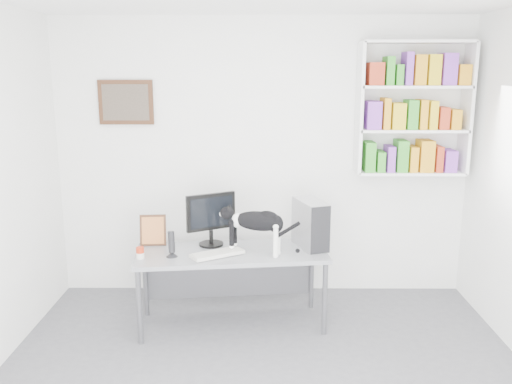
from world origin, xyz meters
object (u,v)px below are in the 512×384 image
desk (232,288)px  cat (256,232)px  pc_tower (310,224)px  soup_can (140,253)px  speaker (172,244)px  keyboard (217,254)px  leaning_print (153,230)px  bookshelf (413,109)px  monitor (211,219)px

desk → cat: size_ratio=2.58×
pc_tower → soup_can: pc_tower is taller
speaker → keyboard: bearing=-13.8°
desk → pc_tower: 0.89m
speaker → desk: bearing=-2.5°
pc_tower → speaker: size_ratio=1.84×
desk → leaning_print: size_ratio=5.72×
bookshelf → soup_can: bookshelf is taller
bookshelf → desk: size_ratio=0.76×
pc_tower → desk: bearing=172.4°
keyboard → cat: size_ratio=0.71×
leaning_print → soup_can: bearing=-101.1°
desk → soup_can: 0.86m
monitor → cat: monitor is taller
bookshelf → speaker: bearing=-159.9°
keyboard → cat: 0.38m
leaning_print → soup_can: (-0.04, -0.36, -0.09)m
leaning_print → soup_can: size_ratio=2.92×
pc_tower → bookshelf: bearing=9.0°
desk → pc_tower: (0.69, 0.14, 0.55)m
monitor → pc_tower: size_ratio=1.15×
monitor → keyboard: (0.07, -0.28, -0.22)m
speaker → monitor: bearing=27.0°
cat → monitor: bearing=168.2°
soup_can → keyboard: bearing=6.8°
desk → cat: cat is taller
monitor → leaning_print: bearing=151.7°
pc_tower → leaning_print: bearing=159.7°
bookshelf → monitor: bookshelf is taller
desk → leaning_print: bearing=159.7°
bookshelf → soup_can: size_ratio=12.72×
cat → bookshelf: bearing=43.4°
speaker → cat: size_ratio=0.36×
keyboard → pc_tower: 0.86m
desk → speaker: 0.68m
bookshelf → desk: bearing=-158.6°
bookshelf → leaning_print: size_ratio=4.36×
cat → soup_can: bearing=-155.2°
cat → speaker: bearing=-156.2°
desk → keyboard: 0.39m
keyboard → soup_can: soup_can is taller
monitor → keyboard: monitor is taller
keyboard → soup_can: 0.64m
speaker → cat: (0.71, 0.08, 0.08)m
soup_can → speaker: bearing=10.5°
speaker → leaning_print: size_ratio=0.80×
bookshelf → keyboard: bearing=-156.8°
bookshelf → soup_can: (-2.41, -0.84, -1.12)m
keyboard → cat: (0.33, 0.05, 0.18)m
leaning_print → bookshelf: bearing=7.1°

